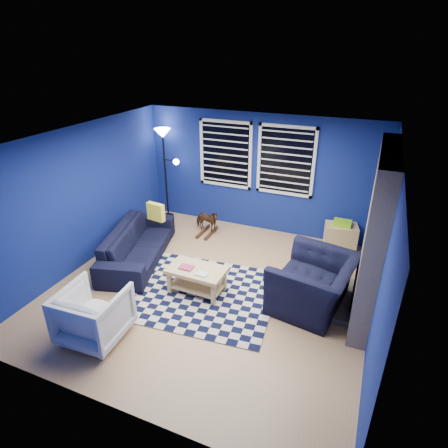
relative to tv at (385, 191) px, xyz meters
name	(u,v)px	position (x,y,z in m)	size (l,w,h in m)	color
floor	(211,288)	(-2.45, -2.00, -1.40)	(5.00, 5.00, 0.00)	tan
ceiling	(208,140)	(-2.45, -2.00, 1.10)	(5.00, 5.00, 0.00)	white
wall_back	(259,174)	(-2.45, 0.50, -0.15)	(5.00, 5.00, 0.00)	navy
wall_left	(81,198)	(-4.95, -2.00, -0.15)	(5.00, 5.00, 0.00)	navy
wall_right	(383,253)	(0.05, -2.00, -0.15)	(5.00, 5.00, 0.00)	navy
fireplace	(373,238)	(-0.09, -1.50, -0.20)	(0.65, 2.00, 2.50)	gray
window_left	(225,154)	(-3.20, 0.46, 0.20)	(1.17, 0.06, 1.42)	black
window_right	(286,161)	(-1.90, 0.46, 0.20)	(1.17, 0.06, 1.42)	black
tv	(385,191)	(0.00, 0.00, 0.00)	(0.07, 1.00, 0.58)	black
rug	(198,292)	(-2.59, -2.19, -1.39)	(2.50, 2.00, 0.02)	black
sofa	(138,244)	(-4.10, -1.65, -1.08)	(0.86, 2.21, 0.65)	black
armchair_big	(313,283)	(-0.81, -1.80, -0.99)	(1.11, 1.27, 0.83)	black
armchair_bent	(94,314)	(-3.45, -3.64, -1.01)	(0.83, 0.85, 0.78)	gray
rocking_horse	(207,221)	(-3.35, -0.21, -1.09)	(0.58, 0.26, 0.49)	#412515
coffee_table	(197,275)	(-2.62, -2.16, -1.08)	(0.95, 0.56, 0.47)	tan
cabinet	(340,236)	(-0.64, 0.25, -1.13)	(0.68, 0.53, 0.60)	tan
floor_lamp	(164,146)	(-4.55, 0.25, 0.29)	(0.56, 0.35, 2.07)	black
throw_pillow	(156,212)	(-3.95, -1.19, -0.58)	(0.36, 0.11, 0.34)	yellow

